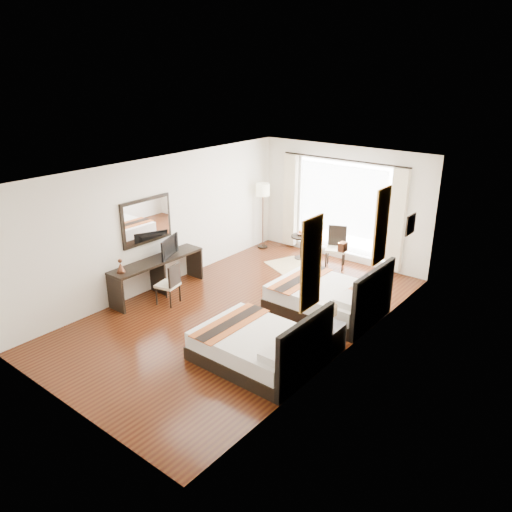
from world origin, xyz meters
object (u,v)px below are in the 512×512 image
Objects in this scene: bed_near at (260,347)px; nightstand at (328,338)px; table_lamp at (331,311)px; television at (167,247)px; vase at (322,326)px; floor_lamp at (263,194)px; console_desk at (158,276)px; fruit_bowl at (301,234)px; side_table at (301,247)px; bed_far at (329,298)px; window_chair at (335,255)px; desk_chair at (169,291)px.

nightstand is (0.69, 0.96, -0.04)m from bed_near.
television reaches higher than table_lamp.
bed_near is at bearing -125.73° from nightstand.
bed_near is 15.01× the size of vase.
nightstand is 0.30× the size of floor_lamp.
television is at bearing 176.31° from vase.
vase is 4.02m from console_desk.
nightstand is at bearing 54.27° from bed_near.
floor_lamp is (-0.02, 3.33, 0.48)m from television.
fruit_bowl is (1.20, 3.31, -0.34)m from television.
vase is at bearing -41.73° from floor_lamp.
bed_near is 3.21× the size of side_table.
bed_near is at bearing -64.07° from fruit_bowl.
fruit_bowl is at bearing -0.96° from floor_lamp.
floor_lamp is at bearing 139.89° from nightstand.
bed_far is 2.90m from side_table.
bed_far is at bearing 116.86° from vase.
television is (-4.00, 0.26, 0.40)m from vase.
vase is (0.00, -0.20, 0.32)m from nightstand.
fruit_bowl is at bearing 130.03° from table_lamp.
bed_near reaches higher than window_chair.
bed_near is 2.82m from desk_chair.
side_table is 0.95m from window_chair.
bed_far is 1.46m from nightstand.
side_table is (1.25, 3.55, -0.08)m from console_desk.
fruit_bowl is (0.67, 3.78, 0.36)m from desk_chair.
bed_far is 3.20m from desk_chair.
nightstand is (0.74, -1.26, -0.05)m from bed_far.
vase is 4.02m from window_chair.
bed_far is 10.65× the size of fruit_bowl.
bed_far is 5.83× the size of table_lamp.
table_lamp is 1.83× the size of fruit_bowl.
fruit_bowl reaches higher than vase.
side_table is at bearing 128.02° from vase.
television is at bearing -55.05° from desk_chair.
floor_lamp reaches higher than desk_chair.
bed_near reaches higher than side_table.
vase is 4.02m from television.
side_table is at bearing 70.59° from console_desk.
bed_far reaches higher than bed_near.
floor_lamp reaches higher than vase.
console_desk is 0.65m from television.
bed_near reaches higher than table_lamp.
bed_near is 10.13× the size of fruit_bowl.
bed_near reaches higher than nightstand.
console_desk is at bearing -179.82° from vase.
bed_near is at bearing -88.74° from bed_far.
vase is 0.21× the size of side_table.
bed_far is 1.19× the size of floor_lamp.
bed_far is (-0.05, 2.22, 0.01)m from bed_near.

